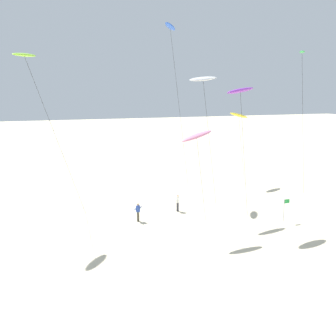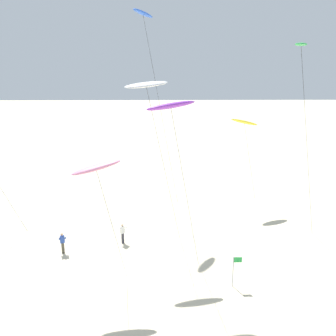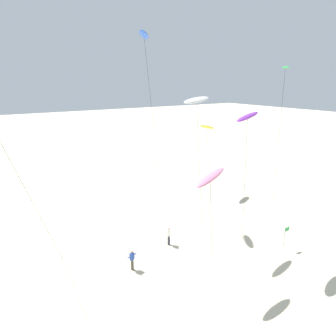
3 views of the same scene
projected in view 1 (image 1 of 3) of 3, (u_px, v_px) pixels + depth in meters
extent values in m
plane|color=beige|center=(193.00, 224.00, 34.09)|extent=(260.00, 260.00, 0.00)
ellipsoid|color=pink|center=(197.00, 136.00, 30.39)|extent=(3.07, 1.44, 1.04)
cylinder|color=#262626|center=(202.00, 184.00, 31.92)|extent=(1.52, 1.09, 7.89)
ellipsoid|color=purple|center=(240.00, 90.00, 32.34)|extent=(3.23, 1.79, 0.89)
cylinder|color=#262626|center=(244.00, 157.00, 34.49)|extent=(2.09, 1.49, 11.38)
ellipsoid|color=blue|center=(170.00, 26.00, 40.88)|extent=(2.12, 2.29, 0.86)
cylinder|color=#262626|center=(180.00, 113.00, 44.24)|extent=(3.23, 2.30, 18.00)
ellipsoid|color=green|center=(302.00, 52.00, 38.14)|extent=(1.69, 1.91, 0.30)
cylinder|color=#262626|center=(303.00, 128.00, 41.27)|extent=(3.35, 2.39, 15.15)
ellipsoid|color=white|center=(203.00, 79.00, 35.23)|extent=(3.20, 1.59, 0.79)
cylinder|color=#262626|center=(210.00, 146.00, 37.71)|extent=(2.55, 1.82, 12.45)
ellipsoid|color=#8CD833|center=(24.00, 55.00, 29.84)|extent=(2.27, 2.69, 0.42)
cylinder|color=#262626|center=(58.00, 143.00, 33.48)|extent=(4.57, 3.25, 14.10)
ellipsoid|color=yellow|center=(239.00, 115.00, 47.61)|extent=(3.04, 1.49, 1.08)
cylinder|color=#262626|center=(242.00, 149.00, 49.39)|extent=(1.95, 1.39, 8.40)
cylinder|color=#4C4738|center=(138.00, 217.00, 34.73)|extent=(0.22, 0.22, 0.88)
cube|color=#2D4CA5|center=(138.00, 209.00, 34.59)|extent=(0.39, 0.30, 0.58)
sphere|color=tan|center=(138.00, 204.00, 34.51)|extent=(0.20, 0.20, 0.20)
cylinder|color=#2D4CA5|center=(136.00, 209.00, 34.44)|extent=(0.25, 0.50, 0.39)
cylinder|color=#2D4CA5|center=(140.00, 208.00, 34.71)|extent=(0.25, 0.50, 0.39)
cylinder|color=#33333D|center=(178.00, 207.00, 37.63)|extent=(0.22, 0.22, 0.88)
cube|color=white|center=(178.00, 200.00, 37.48)|extent=(0.38, 0.39, 0.58)
sphere|color=beige|center=(178.00, 196.00, 37.41)|extent=(0.20, 0.20, 0.20)
cylinder|color=white|center=(177.00, 200.00, 37.28)|extent=(0.43, 0.40, 0.39)
cylinder|color=white|center=(179.00, 199.00, 37.67)|extent=(0.43, 0.40, 0.39)
cylinder|color=gray|center=(284.00, 211.00, 34.39)|extent=(0.05, 0.05, 2.10)
cube|color=green|center=(287.00, 201.00, 34.32)|extent=(0.52, 0.03, 0.36)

